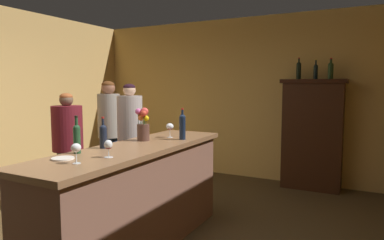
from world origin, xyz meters
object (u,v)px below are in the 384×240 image
object	(u,v)px
wine_bottle_syrah	(77,137)
wine_bottle_chardonnay	(103,135)
patron_near_entrance	(68,147)
wine_glass_mid	(170,127)
display_bottle_left	(299,70)
display_bottle_midleft	(316,71)
display_bottle_center	(331,70)
display_cabinet	(312,132)
flower_arrangement	(143,124)
patron_redhead	(109,131)
cheese_plate	(63,158)
wine_bottle_pinot	(182,125)
wine_glass_front	(108,146)
patron_in_navy	(130,138)
wine_glass_rear	(76,148)
bar_counter	(136,198)

from	to	relation	value
wine_bottle_syrah	wine_bottle_chardonnay	bearing A→B (deg)	84.03
patron_near_entrance	wine_bottle_syrah	bearing A→B (deg)	-5.74
wine_bottle_chardonnay	wine_glass_mid	world-z (taller)	wine_bottle_chardonnay
display_bottle_left	wine_bottle_chardonnay	bearing A→B (deg)	-110.44
display_bottle_midleft	display_bottle_center	distance (m)	0.21
wine_bottle_syrah	display_cabinet	bearing A→B (deg)	67.31
flower_arrangement	wine_glass_mid	bearing A→B (deg)	67.32
display_cabinet	patron_redhead	xyz separation A→B (m)	(-2.69, -1.55, 0.04)
display_bottle_midleft	display_bottle_center	bearing A→B (deg)	0.00
wine_glass_mid	patron_near_entrance	xyz separation A→B (m)	(-1.49, -0.10, -0.33)
display_bottle_left	wine_glass_mid	bearing A→B (deg)	-113.09
display_cabinet	flower_arrangement	bearing A→B (deg)	-117.28
flower_arrangement	cheese_plate	bearing A→B (deg)	-91.06
display_cabinet	wine_bottle_pinot	xyz separation A→B (m)	(-1.00, -2.32, 0.29)
wine_bottle_syrah	wine_glass_mid	bearing A→B (deg)	78.70
patron_near_entrance	display_cabinet	bearing A→B (deg)	75.54
display_bottle_midleft	patron_near_entrance	xyz separation A→B (m)	(-2.70, -2.36, -1.01)
wine_glass_mid	patron_near_entrance	distance (m)	1.53
wine_glass_front	display_bottle_left	xyz separation A→B (m)	(0.84, 3.42, 0.72)
display_bottle_center	wine_glass_mid	bearing A→B (deg)	-122.25
flower_arrangement	patron_near_entrance	distance (m)	1.42
cheese_plate	display_bottle_left	xyz separation A→B (m)	(1.12, 3.64, 0.82)
patron_in_navy	wine_glass_rear	bearing A→B (deg)	-17.71
display_bottle_midleft	wine_bottle_chardonnay	bearing A→B (deg)	-114.38
wine_bottle_syrah	wine_glass_rear	bearing A→B (deg)	-45.11
patron_near_entrance	bar_counter	bearing A→B (deg)	14.13
display_cabinet	patron_in_navy	size ratio (longest dim) A/B	1.04
bar_counter	wine_glass_rear	world-z (taller)	wine_glass_rear
wine_bottle_chardonnay	wine_glass_mid	size ratio (longest dim) A/B	1.83
bar_counter	wine_bottle_chardonnay	bearing A→B (deg)	-132.48
wine_bottle_pinot	display_bottle_left	distance (m)	2.53
wine_bottle_pinot	cheese_plate	distance (m)	1.37
patron_near_entrance	display_bottle_center	bearing A→B (deg)	73.22
display_cabinet	wine_bottle_pinot	bearing A→B (deg)	-113.28
patron_redhead	patron_in_navy	bearing A→B (deg)	18.77
display_bottle_left	patron_in_navy	world-z (taller)	display_bottle_left
cheese_plate	patron_redhead	xyz separation A→B (m)	(-1.34, 2.09, -0.10)
bar_counter	flower_arrangement	xyz separation A→B (m)	(-0.13, 0.32, 0.68)
wine_bottle_chardonnay	cheese_plate	bearing A→B (deg)	-84.97
wine_glass_rear	flower_arrangement	bearing A→B (deg)	99.77
wine_bottle_syrah	display_bottle_left	xyz separation A→B (m)	(1.19, 3.41, 0.68)
flower_arrangement	patron_in_navy	xyz separation A→B (m)	(-0.79, 0.80, -0.31)
wine_glass_rear	display_bottle_midleft	size ratio (longest dim) A/B	0.51
wine_bottle_chardonnay	cheese_plate	distance (m)	0.54
wine_glass_mid	display_bottle_left	bearing A→B (deg)	66.91
bar_counter	patron_in_navy	size ratio (longest dim) A/B	1.50
display_bottle_midleft	patron_in_navy	xyz separation A→B (m)	(-2.14, -1.78, -0.93)
bar_counter	wine_glass_mid	size ratio (longest dim) A/B	15.21
bar_counter	display_bottle_midleft	distance (m)	3.41
wine_bottle_pinot	wine_glass_front	distance (m)	1.10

